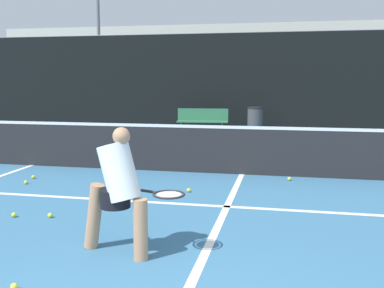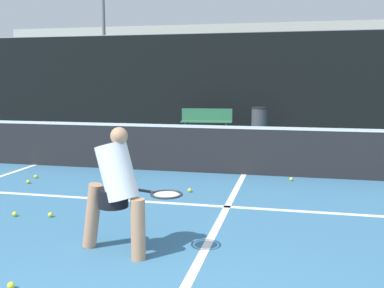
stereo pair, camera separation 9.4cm
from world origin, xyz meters
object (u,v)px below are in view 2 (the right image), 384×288
(player_practicing, at_px, (117,187))
(courtside_bench, at_px, (207,120))
(parked_car, at_px, (257,108))
(trash_bin, at_px, (259,122))

(player_practicing, bearing_deg, courtside_bench, 113.34)
(courtside_bench, xyz_separation_m, parked_car, (1.24, 5.17, 0.11))
(courtside_bench, height_order, parked_car, parked_car)
(player_practicing, relative_size, trash_bin, 1.46)
(courtside_bench, bearing_deg, parked_car, 71.08)
(parked_car, bearing_deg, courtside_bench, -103.48)
(player_practicing, xyz_separation_m, trash_bin, (0.72, 10.26, -0.26))
(player_practicing, xyz_separation_m, courtside_bench, (-1.01, 10.27, -0.26))
(player_practicing, height_order, parked_car, same)
(courtside_bench, relative_size, parked_car, 0.38)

